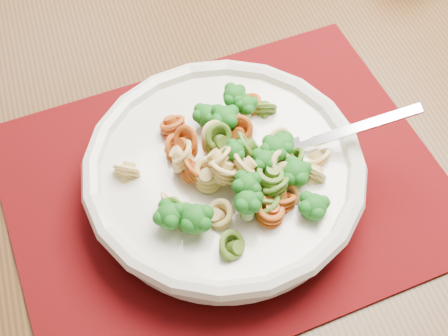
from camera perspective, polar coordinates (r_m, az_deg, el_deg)
dining_table at (r=0.83m, az=-2.85°, el=2.54°), size 1.51×1.20×0.74m
placemat at (r=0.66m, az=0.16°, el=-1.66°), size 0.51×0.44×0.00m
pasta_bowl at (r=0.63m, az=-0.00°, el=-0.42°), size 0.29×0.29×0.05m
pasta_broccoli_heap at (r=0.62m, az=-0.00°, el=0.31°), size 0.24×0.24×0.06m
fork at (r=0.63m, az=5.97°, el=1.70°), size 0.17×0.10×0.08m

